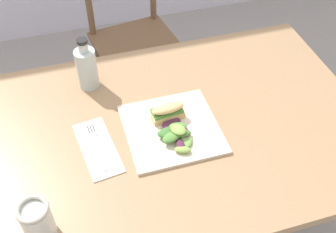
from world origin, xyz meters
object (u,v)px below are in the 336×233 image
object	(u,v)px
chair_wooden_far	(134,39)
bottle_cold_brew	(87,70)
dining_table	(162,155)
sandwich_half_front	(168,112)
fork_on_napkin	(96,143)
mason_jar_iced_tea	(38,222)
plate_lunch	(172,129)

from	to	relation	value
chair_wooden_far	bottle_cold_brew	xyz separation A→B (m)	(-0.28, -0.62, 0.36)
chair_wooden_far	bottle_cold_brew	bearing A→B (deg)	-114.55
dining_table	sandwich_half_front	size ratio (longest dim) A/B	12.41
fork_on_napkin	dining_table	bearing A→B (deg)	0.42
chair_wooden_far	sandwich_half_front	world-z (taller)	chair_wooden_far
bottle_cold_brew	mason_jar_iced_tea	size ratio (longest dim) A/B	1.57
plate_lunch	mason_jar_iced_tea	size ratio (longest dim) A/B	2.36
fork_on_napkin	bottle_cold_brew	world-z (taller)	bottle_cold_brew
dining_table	fork_on_napkin	size ratio (longest dim) A/B	7.02
chair_wooden_far	plate_lunch	bearing A→B (deg)	-94.83
sandwich_half_front	bottle_cold_brew	size ratio (longest dim) A/B	0.56
sandwich_half_front	fork_on_napkin	distance (m)	0.24
plate_lunch	fork_on_napkin	world-z (taller)	plate_lunch
dining_table	chair_wooden_far	size ratio (longest dim) A/B	1.50
dining_table	chair_wooden_far	bearing A→B (deg)	83.32
plate_lunch	bottle_cold_brew	distance (m)	0.35
bottle_cold_brew	sandwich_half_front	bearing A→B (deg)	-48.45
dining_table	bottle_cold_brew	size ratio (longest dim) A/B	6.94
fork_on_napkin	bottle_cold_brew	distance (m)	0.28
dining_table	bottle_cold_brew	world-z (taller)	bottle_cold_brew
mason_jar_iced_tea	fork_on_napkin	bearing A→B (deg)	54.74
sandwich_half_front	mason_jar_iced_tea	bearing A→B (deg)	-145.12
chair_wooden_far	mason_jar_iced_tea	xyz separation A→B (m)	(-0.49, -1.14, 0.35)
chair_wooden_far	dining_table	bearing A→B (deg)	-96.68
bottle_cold_brew	mason_jar_iced_tea	world-z (taller)	bottle_cold_brew
chair_wooden_far	plate_lunch	size ratio (longest dim) A/B	3.08
sandwich_half_front	mason_jar_iced_tea	world-z (taller)	mason_jar_iced_tea
chair_wooden_far	fork_on_napkin	bearing A→B (deg)	-109.07
dining_table	mason_jar_iced_tea	world-z (taller)	mason_jar_iced_tea
chair_wooden_far	sandwich_half_front	bearing A→B (deg)	-95.08
mason_jar_iced_tea	plate_lunch	bearing A→B (deg)	30.58
chair_wooden_far	sandwich_half_front	size ratio (longest dim) A/B	8.27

